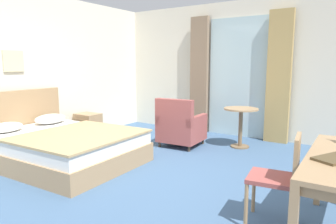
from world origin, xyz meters
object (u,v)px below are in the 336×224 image
object	(u,v)px
nightstand	(88,126)
closed_book	(334,159)
armchair_by_window	(180,127)
desk_chair	(281,175)
framed_picture	(13,61)
round_cafe_table	(241,119)
bed	(60,145)

from	to	relation	value
nightstand	closed_book	world-z (taller)	closed_book
armchair_by_window	nightstand	bearing A→B (deg)	-165.55
desk_chair	framed_picture	bearing A→B (deg)	178.81
round_cafe_table	closed_book	bearing A→B (deg)	-56.62
round_cafe_table	framed_picture	distance (m)	4.04
closed_book	armchair_by_window	size ratio (longest dim) A/B	0.36
bed	desk_chair	world-z (taller)	bed
framed_picture	desk_chair	bearing A→B (deg)	-1.19
nightstand	closed_book	bearing A→B (deg)	-19.23
nightstand	framed_picture	xyz separation A→B (m)	(-0.26, -1.33, 1.30)
bed	desk_chair	distance (m)	3.31
nightstand	desk_chair	distance (m)	4.39
bed	desk_chair	bearing A→B (deg)	-1.58
desk_chair	armchair_by_window	distance (m)	2.95
round_cafe_table	framed_picture	xyz separation A→B (m)	(-3.11, -2.36, 1.02)
desk_chair	round_cafe_table	size ratio (longest dim) A/B	1.22
bed	desk_chair	size ratio (longest dim) A/B	2.63
closed_book	round_cafe_table	size ratio (longest dim) A/B	0.45
closed_book	framed_picture	bearing A→B (deg)	-155.57
closed_book	round_cafe_table	distance (m)	3.16
nightstand	round_cafe_table	distance (m)	3.04
round_cafe_table	framed_picture	world-z (taller)	framed_picture
nightstand	desk_chair	world-z (taller)	desk_chair
closed_book	round_cafe_table	bearing A→B (deg)	151.00
closed_book	bed	bearing A→B (deg)	-156.52
closed_book	armchair_by_window	xyz separation A→B (m)	(-2.67, 2.09, -0.42)
bed	nightstand	xyz separation A→B (m)	(-0.85, 1.33, -0.02)
nightstand	armchair_by_window	distance (m)	1.97
round_cafe_table	nightstand	bearing A→B (deg)	-160.07
bed	nightstand	bearing A→B (deg)	122.62
desk_chair	armchair_by_window	bearing A→B (deg)	139.61
bed	framed_picture	size ratio (longest dim) A/B	6.57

